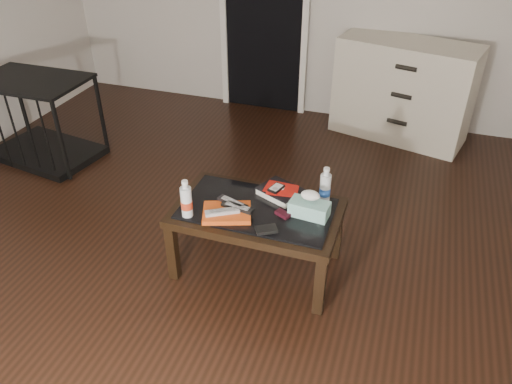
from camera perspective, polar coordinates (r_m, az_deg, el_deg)
ground at (r=3.36m, az=-5.57°, el=-7.40°), size 5.00×5.00×0.00m
room_shell at (r=2.61m, az=-7.60°, el=20.55°), size 5.00×5.00×5.00m
doorway at (r=5.13m, az=0.97°, el=20.31°), size 0.90×0.08×2.07m
coffee_table at (r=3.03m, az=0.14°, el=-2.80°), size 1.00×0.60×0.46m
dresser at (r=4.85m, az=16.46°, el=11.06°), size 1.29×0.78×0.90m
pet_crate at (r=4.76m, az=-23.19°, el=6.33°), size 0.98×0.73×0.71m
magazines at (r=2.93m, az=-3.34°, el=-2.38°), size 0.33×0.29×0.03m
remote_silver at (r=2.90m, az=-3.88°, el=-2.24°), size 0.20×0.15×0.02m
remote_black_front at (r=2.93m, az=-2.13°, el=-1.72°), size 0.21×0.08×0.02m
remote_black_back at (r=2.97m, az=-2.71°, el=-1.19°), size 0.21×0.11×0.02m
textbook at (r=3.10m, az=2.80°, el=0.02°), size 0.31×0.28×0.05m
dvd_mailers at (r=3.09m, az=2.80°, el=0.46°), size 0.19×0.14×0.01m
ipod at (r=3.07m, az=2.32°, el=0.46°), size 0.09×0.12×0.02m
flip_phone at (r=2.93m, az=3.08°, el=-2.51°), size 0.10×0.08×0.02m
wallet at (r=2.81m, az=1.19°, el=-4.29°), size 0.14×0.12×0.02m
water_bottle_left at (r=2.90m, az=-7.98°, el=-0.72°), size 0.07×0.07×0.24m
water_bottle_right at (r=3.01m, az=7.93°, el=0.78°), size 0.07×0.07×0.24m
tissue_box at (r=2.93m, az=6.11°, el=-1.92°), size 0.24×0.14×0.09m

